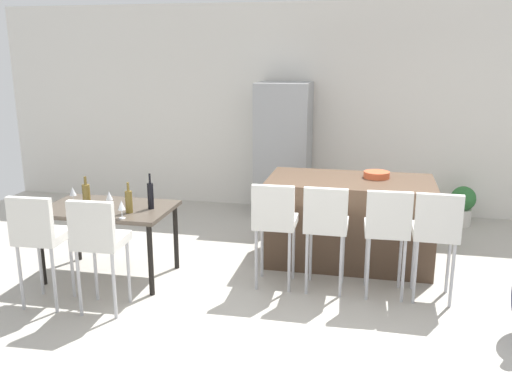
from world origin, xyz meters
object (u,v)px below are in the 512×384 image
(kitchen_island, at_px, (349,220))
(wine_bottle_right, at_px, (151,195))
(wine_glass_far, at_px, (73,192))
(refrigerator, at_px, (283,150))
(bar_chair_right, at_px, (387,226))
(fruit_bowl, at_px, (377,175))
(dining_table, at_px, (109,214))
(bar_chair_middle, at_px, (326,222))
(potted_plant, at_px, (463,204))
(dining_chair_far, at_px, (98,237))
(wine_bottle_near, at_px, (129,201))
(bar_chair_far, at_px, (436,229))
(dining_chair_near, at_px, (39,233))
(wine_glass_left, at_px, (109,196))
(bar_chair_left, at_px, (275,219))
(wine_bottle_corner, at_px, (86,195))
(wine_glass_middle, at_px, (121,206))

(kitchen_island, relative_size, wine_bottle_right, 4.94)
(wine_glass_far, height_order, refrigerator, refrigerator)
(bar_chair_right, relative_size, fruit_bowl, 3.79)
(dining_table, height_order, fruit_bowl, fruit_bowl)
(bar_chair_middle, xyz_separation_m, potted_plant, (1.59, 2.44, -0.40))
(dining_chair_far, xyz_separation_m, refrigerator, (1.06, 3.31, 0.22))
(dining_chair_far, relative_size, fruit_bowl, 3.79)
(wine_bottle_near, height_order, fruit_bowl, wine_bottle_near)
(kitchen_island, height_order, bar_chair_middle, bar_chair_middle)
(bar_chair_far, height_order, dining_chair_near, same)
(dining_chair_far, distance_m, wine_glass_left, 0.78)
(bar_chair_left, relative_size, wine_glass_far, 6.03)
(potted_plant, bearing_deg, dining_table, -145.91)
(dining_chair_near, bearing_deg, dining_table, 69.64)
(bar_chair_left, distance_m, bar_chair_right, 1.05)
(wine_bottle_corner, bearing_deg, potted_plant, 33.36)
(bar_chair_far, bearing_deg, refrigerator, 126.40)
(bar_chair_far, distance_m, fruit_bowl, 1.15)
(bar_chair_right, bearing_deg, wine_glass_far, -178.87)
(wine_glass_far, bearing_deg, wine_glass_left, -9.88)
(dining_chair_far, distance_m, fruit_bowl, 2.97)
(wine_bottle_right, bearing_deg, bar_chair_far, 1.42)
(dining_chair_near, height_order, wine_bottle_right, wine_bottle_right)
(refrigerator, distance_m, fruit_bowl, 1.94)
(dining_table, bearing_deg, bar_chair_left, 3.41)
(bar_chair_middle, height_order, wine_bottle_corner, wine_bottle_corner)
(dining_chair_far, bearing_deg, dining_chair_near, -180.00)
(wine_bottle_right, relative_size, fruit_bowl, 1.28)
(bar_chair_far, bearing_deg, wine_glass_far, -179.01)
(wine_glass_middle, bearing_deg, bar_chair_far, 8.53)
(bar_chair_far, xyz_separation_m, wine_bottle_corner, (-3.35, -0.16, 0.16))
(bar_chair_middle, bearing_deg, wine_bottle_corner, -176.12)
(dining_chair_near, xyz_separation_m, fruit_bowl, (2.89, 1.84, 0.26))
(bar_chair_right, bearing_deg, dining_chair_far, -160.57)
(kitchen_island, distance_m, potted_plant, 2.13)
(dining_chair_near, relative_size, wine_glass_far, 6.03)
(bar_chair_left, bearing_deg, bar_chair_far, -0.00)
(wine_glass_left, distance_m, wine_glass_middle, 0.40)
(refrigerator, bearing_deg, dining_table, -117.79)
(bar_chair_far, relative_size, potted_plant, 1.99)
(bar_chair_left, distance_m, dining_table, 1.67)
(bar_chair_left, xyz_separation_m, wine_bottle_near, (-1.38, -0.24, 0.16))
(bar_chair_middle, bearing_deg, dining_chair_near, -160.64)
(bar_chair_right, distance_m, refrigerator, 2.82)
(fruit_bowl, bearing_deg, wine_bottle_corner, -157.84)
(dining_chair_near, bearing_deg, fruit_bowl, 32.50)
(bar_chair_right, bearing_deg, dining_table, -177.90)
(bar_chair_middle, xyz_separation_m, bar_chair_far, (0.99, 0.00, 0.00))
(dining_chair_near, relative_size, wine_bottle_corner, 3.34)
(bar_chair_far, xyz_separation_m, wine_bottle_near, (-2.86, -0.24, 0.16))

